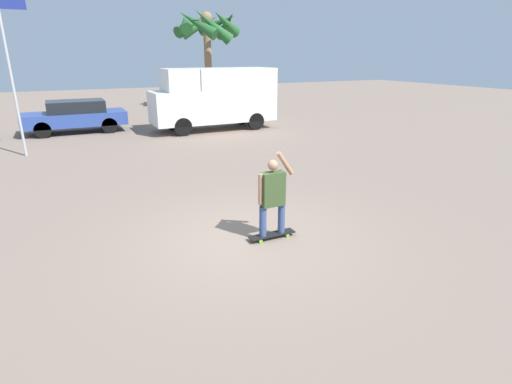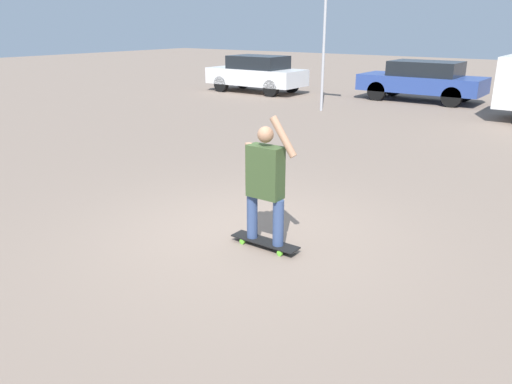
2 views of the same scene
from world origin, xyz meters
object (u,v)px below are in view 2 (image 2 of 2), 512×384
skateboard (265,242)px  flagpole (327,8)px  person_skateboarder (265,178)px  parked_car_white (257,73)px  parked_car_blue (422,80)px

skateboard → flagpole: 11.43m
person_skateboarder → parked_car_white: person_skateboarder is taller
flagpole → parked_car_blue: bearing=65.8°
skateboard → flagpole: size_ratio=0.17×
parked_car_blue → flagpole: flagpole is taller
skateboard → parked_car_white: size_ratio=0.23×
parked_car_white → flagpole: size_ratio=0.73×
person_skateboarder → flagpole: size_ratio=0.29×
skateboard → person_skateboarder: bearing=-180.0°
person_skateboarder → skateboard: bearing=0.0°
flagpole → person_skateboarder: bearing=-64.8°
parked_car_blue → parked_car_white: 6.70m
flagpole → skateboard: bearing=-64.8°
parked_car_white → flagpole: (4.63, -2.54, 2.46)m
person_skateboarder → flagpole: bearing=115.2°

